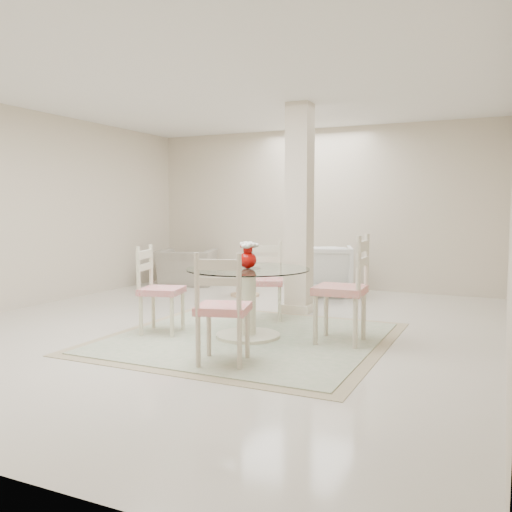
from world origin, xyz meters
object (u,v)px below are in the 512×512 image
at_px(recliner_taupe, 187,267).
at_px(armchair_white, 325,270).
at_px(red_vase, 248,255).
at_px(dining_chair_west, 156,283).
at_px(dining_table, 248,303).
at_px(dining_chair_north, 266,274).
at_px(side_table, 245,282).
at_px(column, 299,209).
at_px(dining_chair_east, 348,281).
at_px(dining_chair_south, 221,300).

bearing_deg(recliner_taupe, armchair_white, 163.17).
bearing_deg(red_vase, dining_chair_west, -167.41).
distance_m(dining_table, dining_chair_west, 1.03).
bearing_deg(dining_chair_west, recliner_taupe, 13.52).
bearing_deg(dining_chair_north, dining_chair_west, -144.12).
xyz_separation_m(dining_chair_north, side_table, (-1.00, 1.47, -0.33)).
xyz_separation_m(column, armchair_white, (-0.11, 1.45, -0.96)).
xyz_separation_m(dining_chair_east, dining_chair_north, (-1.24, 0.78, -0.09)).
bearing_deg(recliner_taupe, dining_chair_north, 122.82).
xyz_separation_m(red_vase, dining_chair_east, (1.00, 0.21, -0.24)).
bearing_deg(column, dining_chair_east, -53.79).
bearing_deg(dining_chair_west, dining_table, -90.77).
relative_size(dining_chair_east, dining_chair_south, 1.11).
bearing_deg(red_vase, dining_chair_south, -77.29).
height_order(dining_chair_west, recliner_taupe, dining_chair_west).
height_order(dining_table, side_table, dining_table).
xyz_separation_m(column, dining_chair_east, (1.05, -1.43, -0.71)).
bearing_deg(recliner_taupe, column, 134.66).
relative_size(column, dining_chair_south, 2.47).
xyz_separation_m(dining_chair_north, recliner_taupe, (-2.46, 2.12, -0.24)).
bearing_deg(dining_chair_south, side_table, -82.25).
height_order(dining_table, dining_chair_south, dining_chair_south).
bearing_deg(dining_chair_south, armchair_white, -99.89).
bearing_deg(armchair_white, side_table, 12.01).
bearing_deg(dining_chair_north, dining_table, -98.80).
relative_size(dining_chair_west, recliner_taupe, 1.10).
xyz_separation_m(column, red_vase, (0.05, -1.65, -0.47)).
height_order(red_vase, recliner_taupe, red_vase).
relative_size(column, armchair_white, 3.14).
distance_m(column, side_table, 1.83).
xyz_separation_m(red_vase, recliner_taupe, (-2.70, 3.11, -0.57)).
relative_size(red_vase, side_table, 0.57).
relative_size(red_vase, recliner_taupe, 0.29).
bearing_deg(dining_table, dining_chair_south, -77.13).
relative_size(dining_chair_east, dining_chair_north, 1.16).
height_order(recliner_taupe, armchair_white, armchair_white).
relative_size(red_vase, dining_chair_south, 0.25).
relative_size(column, side_table, 5.56).
height_order(dining_chair_north, dining_chair_south, dining_chair_south).
bearing_deg(dining_chair_east, dining_chair_west, -79.89).
xyz_separation_m(red_vase, dining_chair_west, (-1.00, -0.22, -0.33)).
height_order(dining_chair_east, recliner_taupe, dining_chair_east).
xyz_separation_m(dining_chair_south, armchair_white, (-0.38, 4.09, -0.18)).
bearing_deg(dining_chair_west, red_vase, -90.93).
distance_m(dining_chair_east, side_table, 3.20).
bearing_deg(side_table, red_vase, -63.32).
bearing_deg(recliner_taupe, side_table, 139.56).
bearing_deg(dining_chair_north, dining_chair_east, -54.23).
height_order(dining_chair_west, dining_chair_south, dining_chair_south).
bearing_deg(red_vase, dining_chair_north, 103.48).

